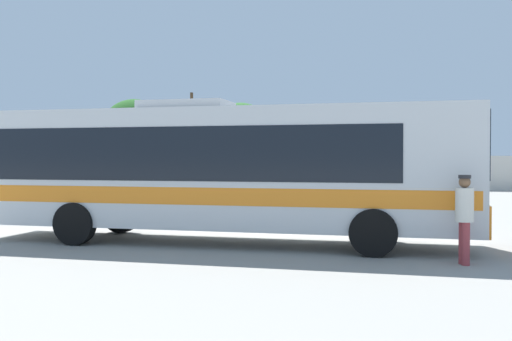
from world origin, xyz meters
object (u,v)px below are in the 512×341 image
Objects in this scene: attendant_by_bus_door at (464,214)px; roadside_tree_left at (135,126)px; parked_car_second_silver at (241,179)px; utility_pole_near at (192,137)px; coach_bus_silver_orange at (216,167)px; roadside_tree_midleft at (240,130)px; parked_car_third_silver at (341,180)px; parked_car_leftmost_maroon at (160,177)px.

roadside_tree_left is at bearing 124.39° from attendant_by_bus_door.
attendant_by_bus_door is at bearing -66.08° from parked_car_second_silver.
roadside_tree_left is at bearing -167.15° from utility_pole_near.
utility_pole_near is (-11.23, 30.36, 1.94)m from coach_bus_silver_orange.
roadside_tree_left reaches higher than attendant_by_bus_door.
coach_bus_silver_orange is 6.06m from attendant_by_bus_door.
coach_bus_silver_orange is at bearing -76.47° from roadside_tree_midleft.
roadside_tree_midleft reaches higher than parked_car_third_silver.
parked_car_third_silver reaches higher than parked_car_second_silver.
coach_bus_silver_orange reaches higher than parked_car_leftmost_maroon.
parked_car_third_silver is 0.59× the size of utility_pole_near.
attendant_by_bus_door is 0.41× the size of parked_car_third_silver.
parked_car_third_silver is at bearing 87.12° from coach_bus_silver_orange.
attendant_by_bus_door is 0.27× the size of roadside_tree_midleft.
attendant_by_bus_door is 30.61m from parked_car_leftmost_maroon.
utility_pole_near reaches higher than roadside_tree_left.
roadside_tree_left is 1.02× the size of roadside_tree_midleft.
parked_car_second_silver is at bearing 103.01° from coach_bus_silver_orange.
parked_car_leftmost_maroon is 0.67× the size of roadside_tree_left.
roadside_tree_midleft is at bearing 104.77° from parked_car_second_silver.
attendant_by_bus_door reaches higher than parked_car_leftmost_maroon.
utility_pole_near is 4.17m from roadside_tree_midleft.
parked_car_second_silver is 9.89m from utility_pole_near.
parked_car_leftmost_maroon is 5.90m from parked_car_second_silver.
roadside_tree_left reaches higher than parked_car_leftmost_maroon.
coach_bus_silver_orange is 1.81× the size of roadside_tree_left.
utility_pole_near is (-12.40, 7.28, 3.08)m from parked_car_third_silver.
utility_pole_near is 4.59m from roadside_tree_left.
parked_car_leftmost_maroon is 10.33m from roadside_tree_midleft.
roadside_tree_midleft is at bearing 133.02° from parked_car_third_silver.
parked_car_second_silver is at bearing -51.04° from utility_pole_near.
utility_pole_near is (-16.94, 32.18, 2.82)m from attendant_by_bus_door.
utility_pole_near is 1.08× the size of roadside_tree_left.
coach_bus_silver_orange reaches higher than parked_car_second_silver.
attendant_by_bus_door reaches higher than parked_car_second_silver.
roadside_tree_midleft reaches higher than coach_bus_silver_orange.
parked_car_third_silver is (-4.55, 24.90, -0.25)m from attendant_by_bus_door.
roadside_tree_left is (-16.80, 6.28, 3.92)m from parked_car_third_silver.
parked_car_leftmost_maroon is 7.33m from utility_pole_near.
roadside_tree_midleft is (-9.05, 9.70, 3.69)m from parked_car_third_silver.
parked_car_leftmost_maroon reaches higher than parked_car_second_silver.
parked_car_second_silver is at bearing -6.28° from parked_car_leftmost_maroon.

